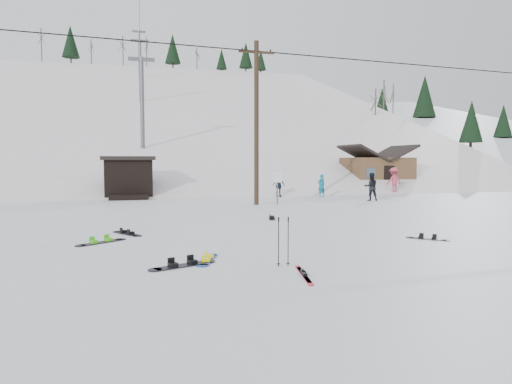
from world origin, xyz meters
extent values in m
plane|color=white|center=(0.00, 0.00, 0.00)|extent=(200.00, 200.00, 0.00)
cube|color=white|center=(0.00, 55.00, -12.00)|extent=(60.00, 85.24, 65.97)
cube|color=white|center=(38.00, 50.00, -11.00)|extent=(45.66, 93.98, 54.59)
cylinder|color=#3A2819|center=(2.00, 14.00, 4.50)|extent=(0.26, 0.26, 9.00)
cube|color=#3A2819|center=(2.00, 14.00, 8.40)|extent=(2.00, 0.12, 0.12)
cylinder|color=black|center=(2.00, 14.00, 8.52)|extent=(0.08, 0.08, 0.12)
cylinder|color=#595B60|center=(3.10, 13.60, 0.90)|extent=(0.07, 0.07, 1.80)
cube|color=white|center=(3.10, 13.56, 1.55)|extent=(0.50, 0.04, 0.60)
cube|color=black|center=(-5.00, 21.00, 1.25)|extent=(3.00, 3.00, 2.50)
cube|color=black|center=(-5.00, 21.00, 2.62)|extent=(3.40, 3.40, 0.25)
cube|color=black|center=(-5.00, 19.20, 0.15)|extent=(2.40, 1.20, 0.30)
cylinder|color=#595B60|center=(-4.00, 30.00, 7.25)|extent=(0.36, 0.36, 8.00)
cube|color=#595B60|center=(-4.00, 30.00, 11.05)|extent=(2.20, 0.30, 0.30)
cylinder|color=#595B60|center=(-4.00, 50.00, 13.75)|extent=(0.36, 0.36, 8.00)
cube|color=#595B60|center=(-4.00, 50.00, 17.55)|extent=(2.20, 0.30, 0.30)
cylinder|color=#595B60|center=(-4.00, 70.00, 20.25)|extent=(0.36, 0.36, 8.00)
cube|color=#595B60|center=(-4.00, 70.00, 24.05)|extent=(2.20, 0.30, 0.30)
cube|color=brown|center=(15.00, 24.00, 1.35)|extent=(5.00, 4.00, 2.70)
cube|color=black|center=(13.65, 24.00, 3.05)|extent=(2.69, 4.40, 1.43)
cube|color=black|center=(16.35, 24.00, 3.05)|extent=(2.69, 4.40, 1.43)
cube|color=black|center=(15.00, 21.98, 1.10)|extent=(0.90, 0.06, 1.90)
cube|color=#193DA8|center=(-2.72, 0.50, 0.01)|extent=(0.67, 1.24, 0.02)
cylinder|color=#193DA8|center=(-2.52, 1.07, 0.01)|extent=(0.28, 0.28, 0.02)
cylinder|color=#193DA8|center=(-2.92, -0.08, 0.01)|extent=(0.28, 0.28, 0.02)
cube|color=#FFF10D|center=(-2.65, 0.70, 0.06)|extent=(0.24, 0.21, 0.08)
cube|color=#FFF10D|center=(-2.79, 0.29, 0.06)|extent=(0.24, 0.21, 0.08)
cube|color=#B6121F|center=(-0.93, -1.55, 0.01)|extent=(0.36, 1.53, 0.02)
cube|color=black|center=(-0.93, -1.55, 0.05)|extent=(0.13, 0.29, 0.07)
cube|color=#B6121F|center=(-0.90, -1.40, 0.01)|extent=(0.36, 1.53, 0.02)
cube|color=black|center=(-0.90, -1.40, 0.05)|extent=(0.13, 0.29, 0.07)
cylinder|color=black|center=(-1.19, -0.52, 0.57)|extent=(0.02, 0.02, 1.13)
cylinder|color=black|center=(-1.19, -0.52, 0.06)|extent=(0.08, 0.08, 0.01)
cylinder|color=black|center=(-1.19, -0.52, 1.11)|extent=(0.03, 0.03, 0.10)
cylinder|color=black|center=(-0.96, -0.52, 0.57)|extent=(0.02, 0.02, 1.13)
cylinder|color=black|center=(-0.96, -0.52, 0.06)|extent=(0.08, 0.08, 0.01)
cylinder|color=black|center=(-0.96, -0.52, 1.11)|extent=(0.03, 0.03, 0.10)
cube|color=black|center=(-3.37, 0.03, 0.01)|extent=(1.42, 0.84, 0.03)
cylinder|color=black|center=(-2.73, 0.30, 0.01)|extent=(0.32, 0.32, 0.03)
cylinder|color=black|center=(-4.02, -0.24, 0.01)|extent=(0.32, 0.32, 0.03)
cube|color=black|center=(-3.14, 0.13, 0.07)|extent=(0.25, 0.28, 0.09)
cube|color=black|center=(-3.61, -0.06, 0.07)|extent=(0.25, 0.28, 0.09)
cube|color=black|center=(-4.76, 5.19, 0.01)|extent=(0.93, 1.22, 0.03)
cylinder|color=black|center=(-5.11, 5.72, 0.01)|extent=(0.29, 0.29, 0.03)
cylinder|color=black|center=(-4.42, 4.66, 0.01)|extent=(0.29, 0.29, 0.03)
cube|color=black|center=(-4.89, 5.38, 0.07)|extent=(0.26, 0.24, 0.08)
cube|color=black|center=(-4.64, 5.00, 0.07)|extent=(0.26, 0.24, 0.08)
cube|color=black|center=(-5.48, 3.69, 0.01)|extent=(1.28, 1.07, 0.03)
cylinder|color=black|center=(-4.93, 4.10, 0.01)|extent=(0.31, 0.31, 0.03)
cylinder|color=black|center=(-6.02, 3.28, 0.01)|extent=(0.31, 0.31, 0.03)
cube|color=#48C917|center=(-5.28, 3.84, 0.07)|extent=(0.27, 0.28, 0.09)
cube|color=#48C917|center=(-5.67, 3.54, 0.07)|extent=(0.27, 0.28, 0.09)
cube|color=black|center=(4.44, 1.81, 0.01)|extent=(0.96, 0.93, 0.02)
cylinder|color=black|center=(4.83, 1.43, 0.01)|extent=(0.25, 0.25, 0.02)
cylinder|color=black|center=(4.05, 2.18, 0.01)|extent=(0.25, 0.25, 0.02)
cube|color=black|center=(4.58, 1.67, 0.06)|extent=(0.22, 0.22, 0.07)
cube|color=black|center=(4.30, 1.94, 0.06)|extent=(0.22, 0.22, 0.07)
cube|color=black|center=(1.14, 7.96, 0.01)|extent=(0.53, 1.14, 0.02)
cylinder|color=black|center=(1.28, 8.50, 0.01)|extent=(0.25, 0.25, 0.02)
cylinder|color=black|center=(1.00, 7.43, 0.01)|extent=(0.25, 0.25, 0.02)
cube|color=black|center=(1.19, 8.16, 0.06)|extent=(0.21, 0.18, 0.07)
cube|color=black|center=(1.08, 7.77, 0.06)|extent=(0.21, 0.18, 0.07)
imported|color=#0D6786|center=(7.54, 17.96, 0.77)|extent=(0.65, 0.52, 1.54)
imported|color=black|center=(9.47, 14.71, 0.86)|extent=(0.98, 0.85, 1.71)
imported|color=#B84153|center=(14.01, 19.64, 0.97)|extent=(1.36, 0.92, 1.95)
imported|color=#161E38|center=(4.88, 19.06, 0.76)|extent=(0.90, 0.88, 1.52)
camera|label=1|loc=(-4.32, -10.62, 2.49)|focal=32.00mm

